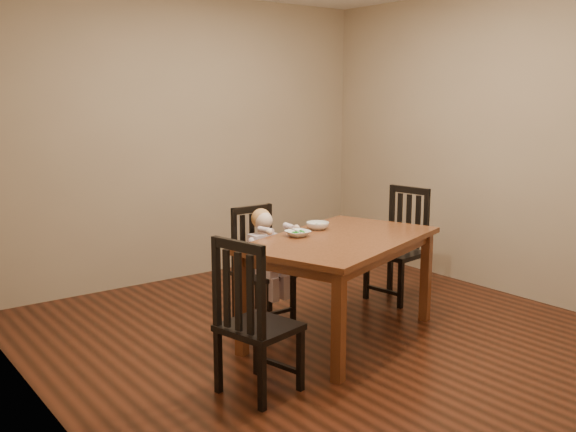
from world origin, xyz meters
TOP-DOWN VIEW (x-y plane):
  - room at (0.00, 0.00)m, footprint 4.01×4.01m
  - dining_table at (0.08, -0.15)m, footprint 1.71×1.33m
  - chair_child at (-0.18, 0.52)m, footprint 0.39×0.37m
  - chair_left at (-0.96, -0.55)m, footprint 0.47×0.49m
  - chair_right at (1.11, 0.24)m, footprint 0.45×0.47m
  - toddler at (-0.18, 0.47)m, footprint 0.27×0.34m
  - bowl_peas at (-0.15, 0.06)m, footprint 0.17×0.17m
  - bowl_veg at (0.13, 0.18)m, footprint 0.17×0.17m
  - fork at (-0.19, 0.03)m, footprint 0.10×0.07m

SIDE VIEW (x-z plane):
  - chair_child at x=-0.18m, z-range -0.02..0.88m
  - chair_left at x=-0.96m, z-range -0.02..0.94m
  - chair_right at x=1.11m, z-range -0.02..0.96m
  - toddler at x=-0.18m, z-range 0.32..0.78m
  - dining_table at x=0.08m, z-range 0.29..1.04m
  - bowl_peas at x=-0.15m, z-range 0.75..0.79m
  - bowl_veg at x=0.13m, z-range 0.75..0.81m
  - fork at x=-0.19m, z-range 0.77..0.82m
  - room at x=0.00m, z-range 0.00..2.71m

